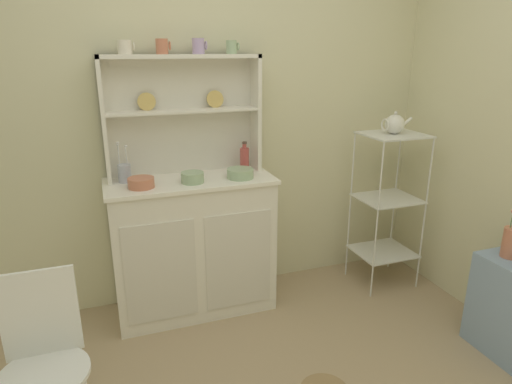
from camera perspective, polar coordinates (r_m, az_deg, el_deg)
wall_back at (r=3.03m, az=-6.53°, el=9.28°), size 3.84×0.05×2.50m
hutch_cabinet at (r=2.97m, az=-8.04°, el=-6.68°), size 1.05×0.45×0.92m
hutch_shelf_unit at (r=2.89m, az=-9.50°, el=10.77°), size 0.98×0.18×0.75m
bakers_rack at (r=3.34m, az=16.57°, el=-0.36°), size 0.42×0.37×1.14m
wire_chair at (r=2.12m, az=-25.71°, el=-18.05°), size 0.36×0.36×0.85m
cup_cream_0 at (r=2.79m, az=-16.46°, el=17.40°), size 0.10×0.08×0.08m
cup_terracotta_1 at (r=2.81m, az=-11.94°, el=17.81°), size 0.09×0.07×0.09m
cup_lilac_2 at (r=2.85m, az=-7.37°, el=18.08°), size 0.09×0.07×0.09m
cup_sage_3 at (r=2.90m, az=-3.12°, el=18.07°), size 0.08×0.07×0.08m
bowl_mixing_large at (r=2.70m, az=-14.52°, el=1.16°), size 0.15×0.15×0.06m
bowl_floral_medium at (r=2.74m, az=-8.16°, el=1.86°), size 0.14×0.14×0.06m
bowl_cream_small at (r=2.81m, az=-2.04°, el=2.41°), size 0.17×0.17×0.06m
jam_bottle at (r=2.97m, az=-1.48°, el=4.31°), size 0.06×0.06×0.20m
utensil_jar at (r=2.83m, az=-16.53°, el=2.40°), size 0.08×0.08×0.25m
porcelain_teapot at (r=3.22m, az=17.35°, el=8.32°), size 0.22×0.13×0.16m
flower_vase at (r=2.89m, az=29.96°, el=-5.52°), size 0.10×0.10×0.33m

